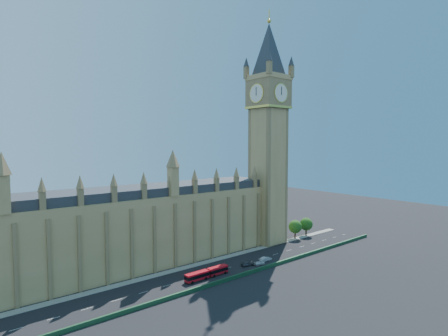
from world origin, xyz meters
TOP-DOWN VIEW (x-y plane):
  - ground at (0.00, 0.00)m, footprint 400.00×400.00m
  - palace_westminster at (-25.00, 22.00)m, footprint 120.00×20.00m
  - elizabeth_tower at (38.00, 13.99)m, footprint 20.59×20.59m
  - bridge_parapet at (0.00, -9.00)m, footprint 160.00×0.60m
  - kerb_north at (0.00, 9.50)m, footprint 160.00×3.00m
  - tree_east_near at (52.22, 10.08)m, footprint 6.00×6.00m
  - tree_east_far at (60.22, 10.08)m, footprint 6.00×6.00m
  - red_bus at (-7.16, -2.74)m, footprint 15.94×2.61m
  - car_grey at (10.57, -2.74)m, footprint 4.92×2.53m
  - car_silver at (19.22, -3.20)m, footprint 4.90×1.74m
  - car_white at (14.55, -4.70)m, footprint 4.35×2.14m
  - cone_a at (20.12, -2.78)m, footprint 0.39×0.39m
  - cone_b at (14.00, -2.81)m, footprint 0.57×0.57m
  - cone_c at (14.00, -1.18)m, footprint 0.47×0.47m
  - cone_d at (14.39, -3.09)m, footprint 0.44×0.44m

SIDE VIEW (x-z plane):
  - ground at x=0.00m, z-range 0.00..0.00m
  - kerb_north at x=0.00m, z-range 0.00..0.16m
  - cone_a at x=20.12m, z-range 0.00..0.62m
  - cone_d at x=14.39m, z-range 0.00..0.68m
  - cone_c at x=14.00m, z-range 0.00..0.71m
  - cone_b at x=14.00m, z-range -0.01..0.76m
  - bridge_parapet at x=0.00m, z-range 0.00..1.20m
  - car_white at x=14.55m, z-range 0.00..1.22m
  - car_grey at x=10.57m, z-range 0.00..1.60m
  - car_silver at x=19.22m, z-range 0.00..1.61m
  - red_bus at x=-7.16m, z-range 0.07..2.78m
  - tree_east_near at x=52.22m, z-range 1.39..9.89m
  - tree_east_far at x=60.22m, z-range 1.39..9.89m
  - palace_westminster at x=-25.00m, z-range -0.14..27.86m
  - elizabeth_tower at x=38.00m, z-range 2.06..107.06m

